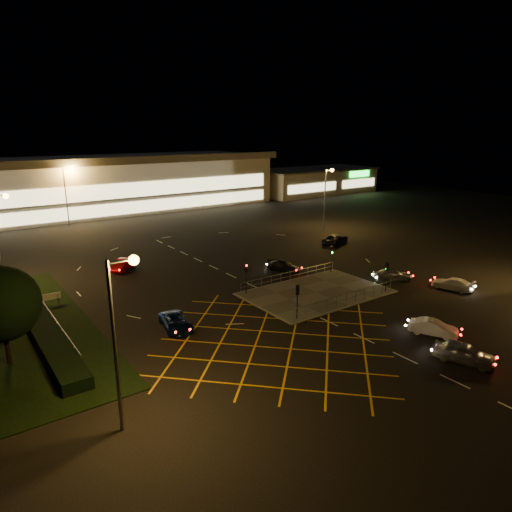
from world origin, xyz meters
TOP-DOWN VIEW (x-y plane):
  - ground at (0.00, 0.00)m, footprint 180.00×180.00m
  - pedestrian_island at (2.00, -2.00)m, footprint 14.00×9.00m
  - hedge at (-23.00, 6.00)m, footprint 2.00×26.00m
  - supermarket at (0.00, 61.95)m, footprint 72.00×26.50m
  - retail_unit_a at (46.00, 53.97)m, footprint 18.80×14.80m
  - retail_unit_b at (62.00, 53.96)m, footprint 14.80×14.80m
  - streetlight_sw at (-21.56, -12.00)m, footprint 1.78×0.56m
  - streetlight_nw at (-23.56, 18.00)m, footprint 1.78×0.56m
  - streetlight_ne at (24.44, 20.00)m, footprint 1.78×0.56m
  - streetlight_far_left at (-9.56, 48.00)m, footprint 1.78×0.56m
  - streetlight_far_right at (30.44, 50.00)m, footprint 1.78×0.56m
  - signal_sw at (-4.00, -5.99)m, footprint 0.28×0.30m
  - signal_se at (8.00, -5.99)m, footprint 0.28×0.30m
  - signal_nw at (-4.00, 1.99)m, footprint 0.28×0.30m
  - signal_ne at (8.00, 1.99)m, footprint 0.28×0.30m
  - tree_e at (-26.00, 0.00)m, footprint 5.40×5.40m
  - car_near_silver at (0.92, -18.82)m, footprint 3.22×4.65m
  - car_queue_white at (3.14, -14.84)m, footprint 2.94×4.02m
  - car_left_blue at (-13.59, -1.50)m, footprint 2.81×4.76m
  - car_far_dkgrey at (3.97, 5.70)m, footprint 2.87×4.51m
  - car_right_silver at (11.64, -3.99)m, footprint 4.55×3.59m
  - car_circ_red at (-11.42, 17.28)m, footprint 3.89×3.83m
  - car_east_grey at (18.68, 11.98)m, footprint 5.55×3.95m
  - car_approach_white at (14.55, -9.43)m, footprint 2.69×4.53m

SIDE VIEW (x-z plane):
  - ground at x=0.00m, z-range 0.00..0.00m
  - pedestrian_island at x=2.00m, z-range 0.00..0.12m
  - hedge at x=-23.00m, z-range 0.00..1.00m
  - car_far_dkgrey at x=3.97m, z-range 0.00..1.22m
  - car_approach_white at x=14.55m, z-range 0.00..1.23m
  - car_left_blue at x=-13.59m, z-range 0.00..1.24m
  - car_queue_white at x=3.14m, z-range 0.00..1.26m
  - car_circ_red at x=-11.42m, z-range 0.00..1.33m
  - car_east_grey at x=18.68m, z-range 0.00..1.41m
  - car_right_silver at x=11.64m, z-range 0.00..1.45m
  - car_near_silver at x=0.92m, z-range 0.00..1.47m
  - signal_sw at x=-4.00m, z-range 0.79..3.94m
  - signal_se at x=8.00m, z-range 0.79..3.94m
  - signal_nw at x=-4.00m, z-range 0.79..3.94m
  - signal_ne at x=8.00m, z-range 0.79..3.94m
  - retail_unit_a at x=46.00m, z-range 0.04..6.39m
  - retail_unit_b at x=62.00m, z-range 0.05..6.40m
  - tree_e at x=-26.00m, z-range 0.97..8.32m
  - supermarket at x=0.00m, z-range 0.06..10.56m
  - streetlight_sw at x=-21.56m, z-range 1.55..11.58m
  - streetlight_nw at x=-23.56m, z-range 1.55..11.58m
  - streetlight_ne at x=24.44m, z-range 1.55..11.58m
  - streetlight_far_left at x=-9.56m, z-range 1.55..11.58m
  - streetlight_far_right at x=30.44m, z-range 1.55..11.58m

